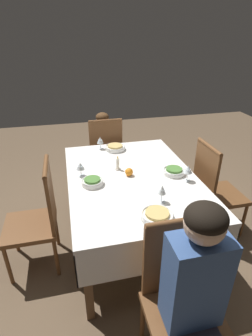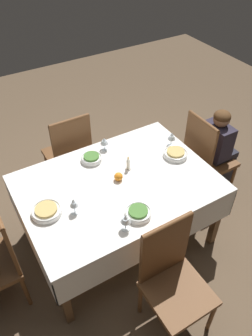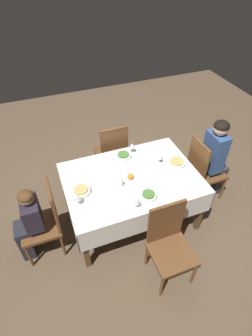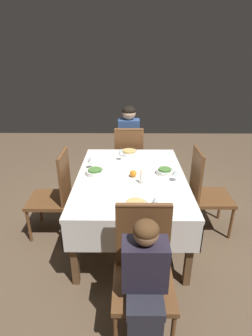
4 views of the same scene
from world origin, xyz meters
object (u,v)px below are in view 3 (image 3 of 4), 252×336
(chair_north, at_px, (112,151))
(wine_glass_west, at_px, (78,198))
(dining_table, at_px, (131,182))
(bowl_west, at_px, (81,191))
(bowl_east, at_px, (177,162))
(orange_fruit, at_px, (130,177))
(bowl_south, at_px, (149,195))
(chair_east, at_px, (203,168))
(person_child_dark, at_px, (29,222))
(candle_centerpiece, at_px, (122,183))
(chair_west, at_px, (46,219))
(person_adult_denim, at_px, (216,155))
(wine_glass_south, at_px, (137,201))
(wine_glass_east, at_px, (160,156))
(wine_glass_north, at_px, (132,146))
(bowl_north, at_px, (123,156))
(chair_south, at_px, (169,242))

(chair_north, bearing_deg, wine_glass_west, 54.95)
(dining_table, bearing_deg, bowl_west, -177.08)
(bowl_east, xyz_separation_m, orange_fruit, (-0.64, -0.04, 0.01))
(bowl_west, bearing_deg, bowl_south, -25.86)
(chair_east, bearing_deg, person_child_dark, 92.53)
(dining_table, xyz_separation_m, candle_centerpiece, (-0.16, -0.10, 0.13))
(dining_table, relative_size, bowl_south, 8.55)
(chair_west, height_order, person_adult_denim, person_adult_denim)
(wine_glass_south, bearing_deg, bowl_west, 140.82)
(person_adult_denim, xyz_separation_m, bowl_west, (-1.84, -0.05, 0.06))
(chair_north, height_order, bowl_south, chair_north)
(chair_north, distance_m, candle_centerpiece, 0.98)
(chair_west, height_order, wine_glass_east, chair_west)
(person_child_dark, bearing_deg, bowl_east, 93.05)
(chair_north, distance_m, wine_glass_north, 0.52)
(bowl_west, bearing_deg, orange_fruit, 0.95)
(chair_east, xyz_separation_m, bowl_west, (-1.68, -0.05, 0.24))
(bowl_east, xyz_separation_m, bowl_north, (-0.58, 0.36, 0.00))
(chair_north, xyz_separation_m, wine_glass_north, (0.15, -0.39, 0.32))
(wine_glass_north, bearing_deg, chair_west, -157.26)
(dining_table, xyz_separation_m, wine_glass_east, (0.43, 0.12, 0.18))
(bowl_south, bearing_deg, candle_centerpiece, 129.72)
(wine_glass_west, bearing_deg, wine_glass_east, 15.14)
(person_child_dark, height_order, bowl_west, person_child_dark)
(chair_east, relative_size, orange_fruit, 13.60)
(bowl_west, xyz_separation_m, wine_glass_north, (0.80, 0.47, 0.08))
(wine_glass_west, bearing_deg, dining_table, 15.08)
(bowl_north, xyz_separation_m, bowl_south, (0.02, -0.74, 0.00))
(wine_glass_south, bearing_deg, person_child_dark, 162.16)
(orange_fruit, bearing_deg, wine_glass_south, -102.45)
(bowl_east, bearing_deg, wine_glass_north, 135.73)
(wine_glass_east, bearing_deg, candle_centerpiece, -160.16)
(chair_west, height_order, bowl_south, chair_west)
(chair_south, height_order, wine_glass_south, chair_south)
(dining_table, xyz_separation_m, person_adult_denim, (1.22, 0.02, 0.05))
(bowl_east, distance_m, wine_glass_south, 0.87)
(dining_table, xyz_separation_m, bowl_west, (-0.62, -0.03, 0.11))
(bowl_south, bearing_deg, wine_glass_east, 51.98)
(chair_west, relative_size, orange_fruit, 13.60)
(wine_glass_east, bearing_deg, chair_west, -172.48)
(chair_west, bearing_deg, bowl_south, 75.97)
(person_adult_denim, bearing_deg, bowl_south, 108.18)
(bowl_east, bearing_deg, wine_glass_west, -171.12)
(chair_east, relative_size, person_adult_denim, 0.80)
(bowl_north, bearing_deg, chair_west, -157.29)
(bowl_east, bearing_deg, chair_east, 0.36)
(orange_fruit, bearing_deg, bowl_south, -76.47)
(dining_table, distance_m, chair_south, 0.85)
(chair_south, bearing_deg, candle_centerpiece, 109.22)
(bowl_east, bearing_deg, bowl_north, 147.87)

